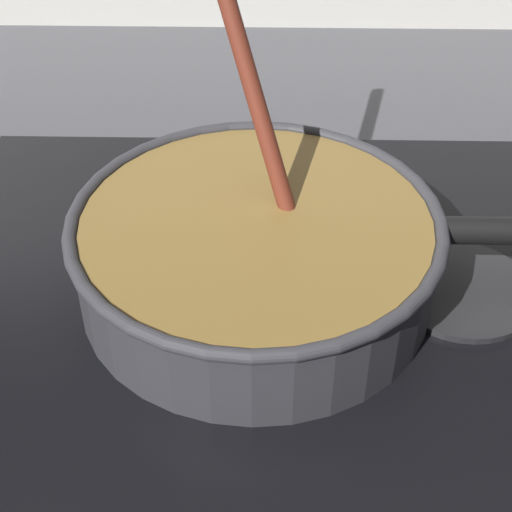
% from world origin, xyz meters
% --- Properties ---
extents(hob_plate, '(0.56, 0.48, 0.01)m').
position_xyz_m(hob_plate, '(0.02, 0.22, 0.01)').
color(hob_plate, black).
rests_on(hob_plate, ground).
extents(burner_ring, '(0.19, 0.19, 0.01)m').
position_xyz_m(burner_ring, '(0.02, 0.22, 0.02)').
color(burner_ring, '#592D0C').
rests_on(burner_ring, hob_plate).
extents(spare_burner, '(0.12, 0.12, 0.01)m').
position_xyz_m(spare_burner, '(0.19, 0.22, 0.01)').
color(spare_burner, '#262628').
rests_on(spare_burner, hob_plate).
extents(cooking_pan, '(0.47, 0.30, 0.27)m').
position_xyz_m(cooking_pan, '(0.02, 0.22, 0.05)').
color(cooking_pan, '#38383D').
rests_on(cooking_pan, hob_plate).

